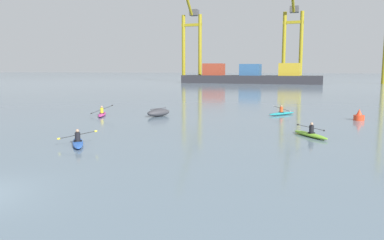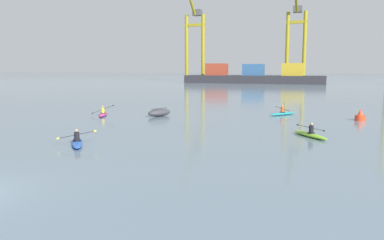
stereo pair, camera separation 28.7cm
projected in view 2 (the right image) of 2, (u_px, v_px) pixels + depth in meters
container_barge at (253, 76)px, 115.34m from camera, size 42.37×8.38×6.10m
gantry_crane_west at (194, 33)px, 126.51m from camera, size 7.11×18.45×36.29m
gantry_crane_west_mid at (296, 33)px, 121.61m from camera, size 6.64×19.51×31.32m
capsized_dinghy at (159, 113)px, 35.18m from camera, size 2.04×2.82×0.76m
channel_buoy at (360, 116)px, 32.26m from camera, size 0.90×0.90×1.00m
kayak_blue at (77, 142)px, 21.94m from camera, size 2.52×3.08×0.95m
kayak_magenta at (103, 114)px, 35.65m from camera, size 2.01×3.33×1.06m
kayak_teal at (283, 113)px, 36.19m from camera, size 2.49×3.10×0.95m
kayak_lime at (310, 134)px, 24.50m from camera, size 2.57×3.05×0.95m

